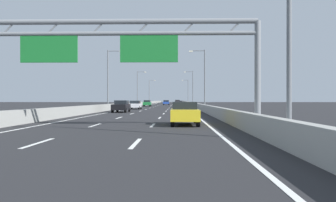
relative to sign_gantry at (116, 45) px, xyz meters
The scene contains 54 objects.
ground_plane 79.85m from the sign_gantry, 89.78° to the left, with size 260.00×260.00×0.00m, color #262628.
lane_dash_left_1 9.29m from the sign_gantry, 100.89° to the right, with size 0.16×3.00×0.01m, color white.
lane_dash_left_2 5.18m from the sign_gantry, 141.34° to the left, with size 0.16×3.00×0.01m, color white.
lane_dash_left_3 11.38m from the sign_gantry, 98.37° to the left, with size 0.16×3.00×0.01m, color white.
lane_dash_left_4 19.85m from the sign_gantry, 94.47° to the left, with size 0.16×3.00×0.01m, color white.
lane_dash_left_5 28.65m from the sign_gantry, 93.05° to the left, with size 0.16×3.00×0.01m, color white.
lane_dash_left_6 37.54m from the sign_gantry, 92.31° to the left, with size 0.16×3.00×0.01m, color white.
lane_dash_left_7 46.47m from the sign_gantry, 91.86° to the left, with size 0.16×3.00×0.01m, color white.
lane_dash_left_8 55.43m from the sign_gantry, 91.56° to the left, with size 0.16×3.00×0.01m, color white.
lane_dash_left_9 64.40m from the sign_gantry, 91.34° to the left, with size 0.16×3.00×0.01m, color white.
lane_dash_left_10 73.37m from the sign_gantry, 91.17° to the left, with size 0.16×3.00×0.01m, color white.
lane_dash_left_11 82.35m from the sign_gantry, 91.05° to the left, with size 0.16×3.00×0.01m, color white.
lane_dash_left_12 91.34m from the sign_gantry, 90.94° to the left, with size 0.16×3.00×0.01m, color white.
lane_dash_left_13 100.33m from the sign_gantry, 90.86° to the left, with size 0.16×3.00×0.01m, color white.
lane_dash_left_14 109.32m from the sign_gantry, 90.79° to the left, with size 0.16×3.00×0.01m, color white.
lane_dash_left_15 118.31m from the sign_gantry, 90.73° to the left, with size 0.16×3.00×0.01m, color white.
lane_dash_left_16 127.30m from the sign_gantry, 90.68° to the left, with size 0.16×3.00×0.01m, color white.
lane_dash_left_17 136.29m from the sign_gantry, 90.63° to the left, with size 0.16×3.00×0.01m, color white.
lane_dash_right_1 9.40m from the sign_gantry, 74.93° to the right, with size 0.16×3.00×0.01m, color white.
lane_dash_right_2 5.39m from the sign_gantry, 29.75° to the left, with size 0.16×3.00×0.01m, color white.
lane_dash_right_3 11.47m from the sign_gantry, 78.37° to the left, with size 0.16×3.00×0.01m, color white.
lane_dash_right_4 19.90m from the sign_gantry, 83.76° to the left, with size 0.16×3.00×0.01m, color white.
lane_dash_right_5 28.68m from the sign_gantry, 85.74° to the left, with size 0.16×3.00×0.01m, color white.
lane_dash_right_6 37.57m from the sign_gantry, 86.77° to the left, with size 0.16×3.00×0.01m, color white.
lane_dash_right_7 46.50m from the sign_gantry, 87.40° to the left, with size 0.16×3.00×0.01m, color white.
lane_dash_right_8 55.45m from the sign_gantry, 87.82° to the left, with size 0.16×3.00×0.01m, color white.
lane_dash_right_9 64.41m from the sign_gantry, 88.13° to the left, with size 0.16×3.00×0.01m, color white.
lane_dash_right_10 73.39m from the sign_gantry, 88.36° to the left, with size 0.16×3.00×0.01m, color white.
lane_dash_right_11 82.37m from the sign_gantry, 88.54° to the left, with size 0.16×3.00×0.01m, color white.
lane_dash_right_12 91.35m from the sign_gantry, 88.68° to the left, with size 0.16×3.00×0.01m, color white.
lane_dash_right_13 100.34m from the sign_gantry, 88.80° to the left, with size 0.16×3.00×0.01m, color white.
lane_dash_right_14 109.33m from the sign_gantry, 88.90° to the left, with size 0.16×3.00×0.01m, color white.
lane_dash_right_15 118.32m from the sign_gantry, 88.98° to the left, with size 0.16×3.00×0.01m, color white.
lane_dash_right_16 127.31m from the sign_gantry, 89.05° to the left, with size 0.16×3.00×0.01m, color white.
lane_dash_right_17 136.30m from the sign_gantry, 89.12° to the left, with size 0.16×3.00×0.01m, color white.
edge_line_left 68.05m from the sign_gantry, 94.18° to the left, with size 0.16×176.00×0.01m, color white.
edge_line_right 68.10m from the sign_gantry, 85.31° to the left, with size 0.16×176.00×0.01m, color white.
barrier_left 90.05m from the sign_gantry, 94.21° to the left, with size 0.45×220.00×0.95m.
barrier_right 90.09m from the sign_gantry, 85.41° to the left, with size 0.45×220.00×0.95m.
sign_gantry is the anchor object (origin of this frame).
streetlamp_right_near 10.29m from the sign_gantry, 40.92° to the right, with size 2.58×0.28×9.50m.
streetlamp_left_mid 35.71m from the sign_gantry, 101.58° to the left, with size 2.58×0.28×9.50m.
streetlamp_right_mid 35.83m from the sign_gantry, 77.48° to the left, with size 2.58×0.28×9.50m.
streetlamp_left_far 77.02m from the sign_gantry, 95.34° to the left, with size 2.58×0.28×9.50m.
streetlamp_right_far 77.08m from the sign_gantry, 84.22° to the left, with size 2.58×0.28×9.50m.
streetlamp_left_distant 118.60m from the sign_gantry, 93.46° to the left, with size 2.58×0.28×9.50m.
streetlamp_right_distant 118.64m from the sign_gantry, 86.25° to the left, with size 2.58×0.28×9.50m.
black_car 24.59m from the sign_gantry, 98.29° to the left, with size 1.80×4.70×1.51m.
yellow_car 6.01m from the sign_gantry, 22.12° to the left, with size 1.73×4.19×1.46m.
orange_car 107.50m from the sign_gantry, 87.99° to the left, with size 1.88×4.46×1.52m.
red_car 56.02m from the sign_gantry, 85.93° to the left, with size 1.87×4.28×1.37m.
white_car 38.74m from the sign_gantry, 95.11° to the left, with size 1.82×4.49×1.43m.
green_car 63.35m from the sign_gantry, 93.20° to the left, with size 1.70×4.65×1.47m.
blue_car 86.39m from the sign_gantry, 89.78° to the left, with size 1.84×4.43×1.44m.
Camera 1 is at (3.31, -0.26, 1.60)m, focal length 37.51 mm.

